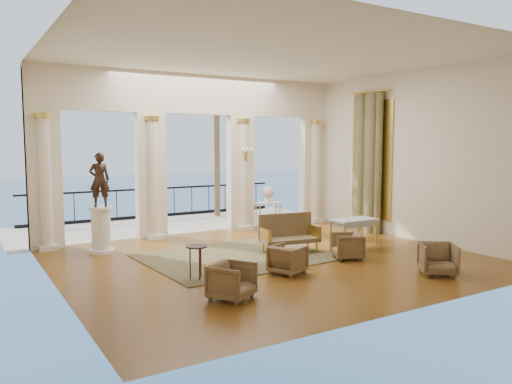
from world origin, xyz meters
TOP-DOWN VIEW (x-y plane):
  - floor at (0.00, 0.00)m, footprint 9.00×9.00m
  - room_walls at (0.00, -1.12)m, footprint 9.00×9.00m
  - arcade at (-0.00, 3.82)m, footprint 9.00×0.56m
  - terrace at (0.00, 5.80)m, footprint 10.00×3.60m
  - balustrade at (0.00, 7.40)m, footprint 9.00×0.06m
  - palm_tree at (2.00, 6.60)m, footprint 2.00×2.00m
  - sea at (0.00, 60.00)m, footprint 160.00×160.00m
  - curtain at (4.28, 1.50)m, footprint 0.33×1.40m
  - window_frame at (4.47, 1.50)m, footprint 0.04×1.60m
  - wall_sconce at (1.40, 3.51)m, footprint 0.30×0.11m
  - rug at (-0.55, 0.58)m, footprint 4.21×3.36m
  - armchair_a at (-2.10, -2.05)m, footprint 0.88×0.87m
  - armchair_b at (2.13, -2.80)m, footprint 0.92×0.91m
  - armchair_c at (1.50, -0.86)m, footprint 0.80×0.82m
  - armchair_d at (-0.37, -1.20)m, footprint 0.77×0.79m
  - settee at (0.76, 0.41)m, footprint 1.46×0.79m
  - game_table at (2.27, -0.21)m, footprint 1.11×0.61m
  - pedestal at (-3.07, 2.65)m, footprint 0.60×0.60m
  - statue at (-3.07, 2.65)m, footprint 0.50×0.37m
  - console_table at (2.20, 3.55)m, footprint 0.87×0.51m
  - urn at (2.20, 3.55)m, footprint 0.37×0.37m
  - side_table at (-2.10, -0.65)m, footprint 0.40×0.40m

SIDE VIEW (x-z plane):
  - sea at x=0.00m, z-range -6.00..-6.00m
  - terrace at x=0.00m, z-range -0.10..0.00m
  - floor at x=0.00m, z-range 0.00..0.00m
  - rug at x=-0.55m, z-range 0.00..0.02m
  - armchair_d at x=-0.37m, z-range 0.00..0.64m
  - armchair_c at x=1.50m, z-range 0.00..0.64m
  - armchair_a at x=-2.10m, z-range 0.00..0.68m
  - armchair_b at x=2.13m, z-range 0.00..0.69m
  - balustrade at x=0.00m, z-range -0.11..0.92m
  - settee at x=0.76m, z-range 0.00..0.91m
  - pedestal at x=-3.07m, z-range -0.02..1.08m
  - side_table at x=-2.10m, z-range 0.23..0.89m
  - console_table at x=2.20m, z-range 0.26..1.03m
  - game_table at x=2.27m, z-range 0.30..1.07m
  - urn at x=2.20m, z-range 0.81..1.30m
  - statue at x=-3.07m, z-range 1.10..2.38m
  - curtain at x=4.28m, z-range -0.03..4.06m
  - window_frame at x=4.47m, z-range 0.40..3.80m
  - wall_sconce at x=1.40m, z-range 2.06..2.40m
  - arcade at x=0.00m, z-range 0.33..4.83m
  - room_walls at x=0.00m, z-range -1.62..7.38m
  - palm_tree at x=2.00m, z-range 1.84..6.34m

